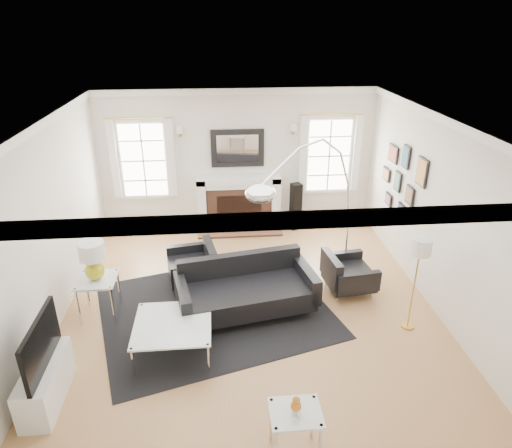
{
  "coord_description": "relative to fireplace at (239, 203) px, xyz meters",
  "views": [
    {
      "loc": [
        -0.42,
        -5.84,
        4.05
      ],
      "look_at": [
        0.13,
        0.3,
        1.21
      ],
      "focal_mm": 32.0,
      "sensor_mm": 36.0,
      "label": 1
    }
  ],
  "objects": [
    {
      "name": "floor",
      "position": [
        0.0,
        -2.79,
        -0.54
      ],
      "size": [
        6.0,
        6.0,
        0.0
      ],
      "primitive_type": "plane",
      "color": "#AD7F48",
      "rests_on": "ground"
    },
    {
      "name": "back_wall",
      "position": [
        0.0,
        0.21,
        0.86
      ],
      "size": [
        5.5,
        0.04,
        2.8
      ],
      "primitive_type": "cube",
      "color": "silver",
      "rests_on": "floor"
    },
    {
      "name": "front_wall",
      "position": [
        0.0,
        -5.79,
        0.86
      ],
      "size": [
        5.5,
        0.04,
        2.8
      ],
      "primitive_type": "cube",
      "color": "silver",
      "rests_on": "floor"
    },
    {
      "name": "left_wall",
      "position": [
        -2.75,
        -2.79,
        0.86
      ],
      "size": [
        0.04,
        6.0,
        2.8
      ],
      "primitive_type": "cube",
      "color": "silver",
      "rests_on": "floor"
    },
    {
      "name": "right_wall",
      "position": [
        2.75,
        -2.79,
        0.86
      ],
      "size": [
        0.04,
        6.0,
        2.8
      ],
      "primitive_type": "cube",
      "color": "silver",
      "rests_on": "floor"
    },
    {
      "name": "ceiling",
      "position": [
        0.0,
        -2.79,
        2.26
      ],
      "size": [
        5.5,
        6.0,
        0.02
      ],
      "primitive_type": "cube",
      "color": "white",
      "rests_on": "back_wall"
    },
    {
      "name": "crown_molding",
      "position": [
        0.0,
        -2.79,
        2.2
      ],
      "size": [
        5.5,
        6.0,
        0.12
      ],
      "primitive_type": "cube",
      "color": "white",
      "rests_on": "back_wall"
    },
    {
      "name": "fireplace",
      "position": [
        0.0,
        0.0,
        0.0
      ],
      "size": [
        1.7,
        0.69,
        1.11
      ],
      "color": "white",
      "rests_on": "floor"
    },
    {
      "name": "mantel_mirror",
      "position": [
        0.0,
        0.16,
        1.11
      ],
      "size": [
        1.05,
        0.07,
        0.75
      ],
      "color": "black",
      "rests_on": "back_wall"
    },
    {
      "name": "window_left",
      "position": [
        -1.85,
        0.16,
        0.92
      ],
      "size": [
        1.24,
        0.15,
        1.62
      ],
      "color": "white",
      "rests_on": "back_wall"
    },
    {
      "name": "window_right",
      "position": [
        1.85,
        0.16,
        0.92
      ],
      "size": [
        1.24,
        0.15,
        1.62
      ],
      "color": "white",
      "rests_on": "back_wall"
    },
    {
      "name": "gallery_wall",
      "position": [
        2.72,
        -1.5,
        0.99
      ],
      "size": [
        0.04,
        1.73,
        1.29
      ],
      "color": "black",
      "rests_on": "right_wall"
    },
    {
      "name": "tv_unit",
      "position": [
        -2.44,
        -4.49,
        -0.21
      ],
      "size": [
        0.35,
        1.0,
        1.09
      ],
      "color": "white",
      "rests_on": "floor"
    },
    {
      "name": "area_rug",
      "position": [
        -0.53,
        -2.9,
        -0.54
      ],
      "size": [
        3.86,
        3.5,
        0.01
      ],
      "primitive_type": "cube",
      "rotation": [
        0.0,
        0.0,
        0.28
      ],
      "color": "black",
      "rests_on": "floor"
    },
    {
      "name": "sofa",
      "position": [
        -0.07,
        -2.93,
        -0.19
      ],
      "size": [
        2.14,
        1.27,
        0.65
      ],
      "color": "black",
      "rests_on": "floor"
    },
    {
      "name": "armchair_left",
      "position": [
        -0.85,
        -2.07,
        -0.23
      ],
      "size": [
        0.86,
        0.93,
        0.55
      ],
      "color": "black",
      "rests_on": "floor"
    },
    {
      "name": "armchair_right",
      "position": [
        1.56,
        -2.54,
        -0.24
      ],
      "size": [
        0.8,
        0.88,
        0.54
      ],
      "color": "black",
      "rests_on": "floor"
    },
    {
      "name": "coffee_table",
      "position": [
        -1.07,
        -3.76,
        -0.14
      ],
      "size": [
        0.99,
        0.99,
        0.44
      ],
      "color": "silver",
      "rests_on": "floor"
    },
    {
      "name": "side_table_left",
      "position": [
        -2.2,
        -2.86,
        -0.04
      ],
      "size": [
        0.56,
        0.56,
        0.61
      ],
      "color": "silver",
      "rests_on": "floor"
    },
    {
      "name": "nesting_table",
      "position": [
        0.25,
        -5.44,
        -0.1
      ],
      "size": [
        0.51,
        0.43,
        0.56
      ],
      "color": "silver",
      "rests_on": "floor"
    },
    {
      "name": "gourd_lamp",
      "position": [
        -2.2,
        -2.86,
        0.41
      ],
      "size": [
        0.36,
        0.36,
        0.58
      ],
      "color": "gold",
      "rests_on": "side_table_left"
    },
    {
      "name": "orange_vase",
      "position": [
        0.25,
        -5.44,
        0.11
      ],
      "size": [
        0.11,
        0.11,
        0.17
      ],
      "color": "#BA6117",
      "rests_on": "nesting_table"
    },
    {
      "name": "arc_floor_lamp",
      "position": [
        0.86,
        -2.87,
        0.89
      ],
      "size": [
        1.87,
        1.73,
        2.65
      ],
      "color": "white",
      "rests_on": "floor"
    },
    {
      "name": "stick_floor_lamp",
      "position": [
        2.2,
        -3.55,
        0.68
      ],
      "size": [
        0.29,
        0.29,
        1.41
      ],
      "color": "gold",
      "rests_on": "floor"
    },
    {
      "name": "speaker_tower",
      "position": [
        1.15,
        -0.14,
        -0.05
      ],
      "size": [
        0.24,
        0.24,
        0.98
      ],
      "primitive_type": "cube",
      "rotation": [
        0.0,
        0.0,
        0.29
      ],
      "color": "black",
      "rests_on": "floor"
    }
  ]
}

